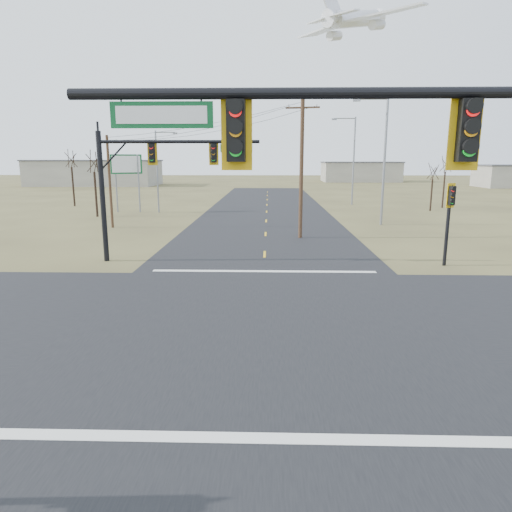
{
  "coord_description": "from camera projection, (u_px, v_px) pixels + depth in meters",
  "views": [
    {
      "loc": [
        0.24,
        -16.31,
        5.93
      ],
      "look_at": [
        -0.24,
        1.0,
        2.25
      ],
      "focal_mm": 32.0,
      "sensor_mm": 36.0,
      "label": 1
    }
  ],
  "objects": [
    {
      "name": "utility_pole_near",
      "position": [
        301.0,
        168.0,
        33.96
      ],
      "size": [
        2.47,
        0.59,
        10.2
      ],
      "rotation": [
        0.0,
        0.0,
        -0.19
      ],
      "color": "#4B3520",
      "rests_on": "ground"
    },
    {
      "name": "jet_airliner",
      "position": [
        355.0,
        18.0,
        84.19
      ],
      "size": [
        25.95,
        25.86,
        11.6
      ],
      "rotation": [
        0.0,
        -0.21,
        0.73
      ],
      "color": "white"
    },
    {
      "name": "bare_tree_b",
      "position": [
        71.0,
        158.0,
        57.56
      ],
      "size": [
        3.92,
        3.92,
        7.58
      ],
      "rotation": [
        0.0,
        0.0,
        0.42
      ],
      "color": "black",
      "rests_on": "ground"
    },
    {
      "name": "pedestal_signal_ne",
      "position": [
        450.0,
        206.0,
        25.16
      ],
      "size": [
        0.67,
        0.59,
        4.67
      ],
      "rotation": [
        0.0,
        0.0,
        0.41
      ],
      "color": "black",
      "rests_on": "ground"
    },
    {
      "name": "warehouse_left",
      "position": [
        96.0,
        173.0,
        105.7
      ],
      "size": [
        28.0,
        14.0,
        5.5
      ],
      "primitive_type": "cube",
      "color": "#A4A092",
      "rests_on": "ground"
    },
    {
      "name": "streetlight_b",
      "position": [
        352.0,
        156.0,
        59.4
      ],
      "size": [
        3.14,
        0.36,
        11.26
      ],
      "rotation": [
        0.0,
        0.0,
        0.13
      ],
      "color": "gray",
      "rests_on": "ground"
    },
    {
      "name": "bare_tree_a",
      "position": [
        93.0,
        161.0,
        46.92
      ],
      "size": [
        3.74,
        3.74,
        7.27
      ],
      "rotation": [
        0.0,
        0.0,
        0.31
      ],
      "color": "black",
      "rests_on": "ground"
    },
    {
      "name": "mast_arm_near",
      "position": [
        487.0,
        182.0,
        8.02
      ],
      "size": [
        11.06,
        0.42,
        7.63
      ],
      "rotation": [
        0.0,
        0.0,
        -0.04
      ],
      "color": "black",
      "rests_on": "ground"
    },
    {
      "name": "road_ns",
      "position": [
        262.0,
        319.0,
        17.18
      ],
      "size": [
        14.0,
        160.0,
        0.02
      ],
      "primitive_type": "cube",
      "color": "black",
      "rests_on": "ground"
    },
    {
      "name": "bare_tree_d",
      "position": [
        446.0,
        164.0,
        55.77
      ],
      "size": [
        2.54,
        2.54,
        6.65
      ],
      "rotation": [
        0.0,
        0.0,
        -0.01
      ],
      "color": "black",
      "rests_on": "ground"
    },
    {
      "name": "stop_bar_far",
      "position": [
        264.0,
        271.0,
        24.51
      ],
      "size": [
        12.0,
        0.4,
        0.01
      ],
      "primitive_type": "cube",
      "color": "silver",
      "rests_on": "road_ns"
    },
    {
      "name": "ground",
      "position": [
        262.0,
        320.0,
        17.18
      ],
      "size": [
        320.0,
        320.0,
        0.0
      ],
      "primitive_type": "plane",
      "color": "olive",
      "rests_on": "ground"
    },
    {
      "name": "stop_bar_near",
      "position": [
        256.0,
        438.0,
        9.84
      ],
      "size": [
        12.0,
        0.4,
        0.01
      ],
      "primitive_type": "cube",
      "color": "silver",
      "rests_on": "road_ns"
    },
    {
      "name": "bare_tree_c",
      "position": [
        433.0,
        171.0,
        52.48
      ],
      "size": [
        3.0,
        3.0,
        5.84
      ],
      "rotation": [
        0.0,
        0.0,
        0.25
      ],
      "color": "black",
      "rests_on": "ground"
    },
    {
      "name": "warehouse_mid",
      "position": [
        360.0,
        172.0,
        123.53
      ],
      "size": [
        20.0,
        12.0,
        5.0
      ],
      "primitive_type": "cube",
      "color": "#A4A092",
      "rests_on": "ground"
    },
    {
      "name": "utility_pole_far",
      "position": [
        110.0,
        180.0,
        39.55
      ],
      "size": [
        1.94,
        0.35,
        7.95
      ],
      "rotation": [
        0.0,
        0.0,
        -0.12
      ],
      "color": "#4B3520",
      "rests_on": "ground"
    },
    {
      "name": "mast_arm_far",
      "position": [
        150.0,
        169.0,
        25.98
      ],
      "size": [
        9.25,
        0.6,
        7.5
      ],
      "rotation": [
        0.0,
        0.0,
        0.43
      ],
      "color": "black",
      "rests_on": "ground"
    },
    {
      "name": "highway_sign",
      "position": [
        127.0,
        172.0,
        51.27
      ],
      "size": [
        3.16,
        1.53,
        6.47
      ],
      "rotation": [
        0.0,
        0.0,
        0.44
      ],
      "color": "gray",
      "rests_on": "ground"
    },
    {
      "name": "road_ew",
      "position": [
        262.0,
        320.0,
        17.18
      ],
      "size": [
        160.0,
        14.0,
        0.02
      ],
      "primitive_type": "cube",
      "color": "black",
      "rests_on": "ground"
    },
    {
      "name": "streetlight_a",
      "position": [
        382.0,
        154.0,
        40.84
      ],
      "size": [
        3.16,
        0.46,
        11.3
      ],
      "rotation": [
        0.0,
        0.0,
        -0.31
      ],
      "color": "gray",
      "rests_on": "ground"
    },
    {
      "name": "streetlight_c",
      "position": [
        159.0,
        167.0,
        50.95
      ],
      "size": [
        2.51,
        0.25,
        9.04
      ],
      "rotation": [
        0.0,
        0.0,
        -0.06
      ],
      "color": "gray",
      "rests_on": "ground"
    }
  ]
}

